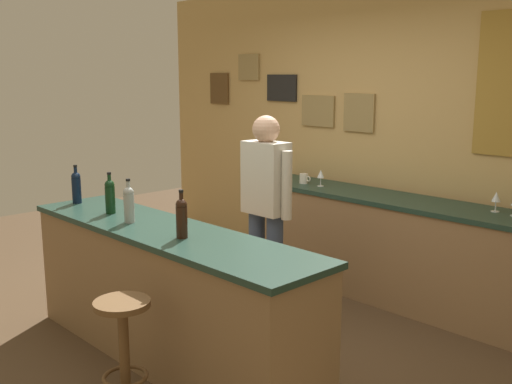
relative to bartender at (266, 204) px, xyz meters
name	(u,v)px	position (x,y,z in m)	size (l,w,h in m)	color
ground_plane	(213,340)	(0.03, -0.58, -0.94)	(10.00, 10.00, 0.00)	#4C3823
back_wall	(381,130)	(0.06, 1.45, 0.48)	(6.00, 0.09, 2.80)	tan
bar_counter	(167,295)	(0.03, -0.98, -0.47)	(2.56, 0.60, 0.92)	olive
side_counter	(388,248)	(0.43, 1.07, -0.48)	(2.96, 0.56, 0.90)	olive
bartender	(266,204)	(0.00, 0.00, 0.00)	(0.52, 0.21, 1.62)	#384766
bar_stool	(124,337)	(0.41, -1.55, -0.48)	(0.32, 0.32, 0.68)	brown
wine_bottle_a	(76,186)	(-1.11, -1.00, 0.12)	(0.07, 0.07, 0.31)	black
wine_bottle_b	(110,195)	(-0.61, -1.00, 0.12)	(0.07, 0.07, 0.31)	black
wine_bottle_c	(129,203)	(-0.28, -1.05, 0.12)	(0.07, 0.07, 0.31)	#999E99
wine_bottle_d	(182,217)	(0.29, -1.03, 0.12)	(0.07, 0.07, 0.31)	black
wine_glass_a	(321,175)	(-0.30, 1.02, 0.07)	(0.07, 0.07, 0.16)	silver
wine_glass_b	(496,198)	(1.30, 1.16, 0.07)	(0.07, 0.07, 0.16)	silver
coffee_mug	(304,179)	(-0.50, 1.02, 0.01)	(0.12, 0.08, 0.09)	silver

